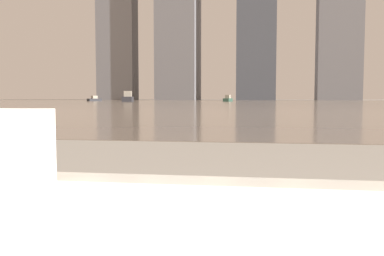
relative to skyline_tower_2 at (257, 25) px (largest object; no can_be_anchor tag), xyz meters
The scene contains 6 objects.
harbor_water 59.56m from the skyline_tower_2, 89.70° to the right, with size 180.00×110.00×0.01m.
harbor_boat_1 52.95m from the skyline_tower_2, 129.37° to the right, with size 2.42×2.91×1.07m.
harbor_boat_2 44.17m from the skyline_tower_2, 97.06° to the right, with size 1.63×3.33×1.20m.
harbor_boat_3 55.64m from the skyline_tower_2, 114.16° to the right, with size 2.66×5.08×1.81m.
skyline_tower_2 is the anchor object (origin of this frame).
skyline_tower_3 21.64m from the skyline_tower_2, ahead, with size 11.29×6.27×45.65m.
Camera 1 is at (0.46, 0.01, 0.74)m, focal length 40.00 mm.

